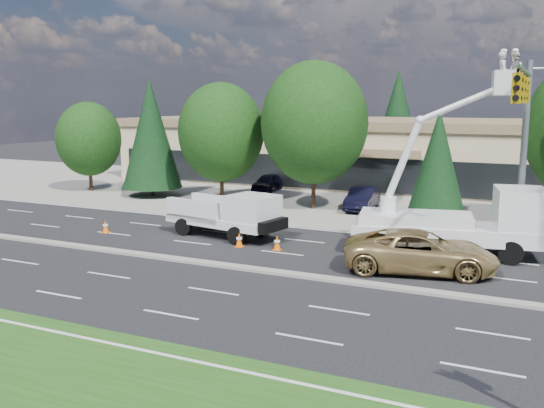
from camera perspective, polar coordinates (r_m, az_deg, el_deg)
The scene contains 22 objects.
ground at distance 25.93m, azimuth -1.95°, elevation -6.25°, with size 140.00×140.00×0.00m, color black.
concrete_apron at distance 44.28m, azimuth 9.88°, elevation 0.33°, with size 140.00×22.00×0.01m, color gray.
road_median at distance 25.92m, azimuth -1.95°, elevation -6.12°, with size 120.00×0.55×0.12m, color gray.
strip_mall at distance 53.56m, azimuth 12.80°, elevation 4.89°, with size 50.40×15.40×5.50m.
tree_front_a at distance 50.05m, azimuth -16.87°, elevation 5.87°, with size 5.07×5.07×7.04m.
tree_front_b at distance 46.24m, azimuth -11.32°, elevation 6.52°, with size 4.44×4.44×8.75m.
tree_front_c at distance 42.95m, azimuth -4.82°, elevation 6.74°, with size 6.06×6.06×8.40m.
tree_front_d at distance 39.90m, azimuth 4.00°, elevation 7.63°, with size 7.00×7.00×9.71m.
tree_front_e at distance 37.90m, azimuth 15.35°, elevation 3.99°, with size 3.37×3.37×6.65m.
tree_back_a at distance 70.62m, azimuth 0.50°, elevation 8.15°, with size 4.89×4.89×9.63m.
tree_back_b at distance 66.03m, azimuth 11.74°, elevation 8.15°, with size 5.23×5.23×10.31m.
tree_back_c at distance 64.24m, azimuth 24.04°, elevation 7.05°, with size 4.78×4.78×9.41m.
signal_mast at distance 29.29m, azimuth 22.63°, elevation 6.88°, with size 2.76×10.16×9.00m.
utility_pickup at distance 31.86m, azimuth -4.03°, elevation -1.43°, with size 6.50×3.37×2.37m.
bucket_truck at distance 29.23m, azimuth 17.60°, elevation -0.82°, with size 8.85×4.21×9.35m.
traffic_cone_a at distance 34.26m, azimuth -15.40°, elevation -2.06°, with size 0.40×0.40×0.70m.
traffic_cone_b at distance 29.93m, azimuth -3.11°, elevation -3.40°, with size 0.40×0.40×0.70m.
traffic_cone_c at distance 29.28m, azimuth 0.48°, elevation -3.69°, with size 0.40×0.40×0.70m.
traffic_cone_d at distance 27.26m, azimuth 14.40°, elevation -5.02°, with size 0.40×0.40×0.70m.
minivan at distance 26.21m, azimuth 13.81°, elevation -4.37°, with size 2.91×6.32×1.76m, color tan.
parked_car_west at distance 48.28m, azimuth -0.39°, elevation 2.06°, with size 1.61×3.99×1.36m, color black.
parked_car_east at distance 40.33m, azimuth 8.51°, elevation 0.53°, with size 1.60×4.60×1.52m, color black.
Camera 1 is at (11.35, -22.19, 7.15)m, focal length 40.00 mm.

